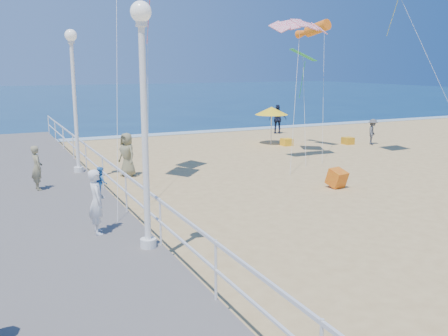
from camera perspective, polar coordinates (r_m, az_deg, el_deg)
name	(u,v)px	position (r m, az deg, el deg)	size (l,w,h in m)	color
ground	(338,231)	(14.04, 12.93, -7.01)	(160.00, 160.00, 0.00)	tan
ocean	(49,97)	(75.94, -19.36, 7.65)	(160.00, 90.00, 0.05)	navy
surf_line	(134,136)	(32.27, -10.26, 3.63)	(160.00, 1.20, 0.04)	white
boardwalk	(49,272)	(11.21, -19.37, -11.16)	(5.00, 44.00, 0.40)	slate
railing	(160,209)	(11.33, -7.31, -4.70)	(0.05, 42.00, 0.55)	white
lamp_post_mid	(144,102)	(10.81, -9.16, 7.48)	(0.44, 0.44, 5.32)	white
lamp_post_far	(74,86)	(19.60, -16.79, 8.93)	(0.44, 0.44, 5.32)	white
woman_holding_toddler	(97,202)	(12.43, -14.35, -3.76)	(0.58, 0.38, 1.59)	white
toddler_held	(101,182)	(12.49, -13.91, -1.59)	(0.37, 0.29, 0.77)	#3784CE
spectator_6	(37,168)	(17.43, -20.60, 0.02)	(0.54, 0.35, 1.47)	gray
beach_walker_a	(373,132)	(29.62, 16.62, 3.99)	(0.94, 0.54, 1.46)	#4F5054
beach_walker_b	(278,119)	(33.19, 6.17, 5.57)	(1.12, 0.47, 1.91)	#191F38
beach_walker_c	(127,155)	(20.51, -11.02, 1.51)	(0.87, 0.57, 1.78)	#7C7956
box_kite	(337,180)	(18.78, 12.77, -1.33)	(0.55, 0.55, 0.60)	red
beach_umbrella	(272,111)	(28.50, 5.45, 6.53)	(1.90, 1.90, 2.14)	white
beach_chair_left	(348,141)	(29.42, 13.97, 3.04)	(0.55, 0.55, 0.40)	orange
beach_chair_right	(287,142)	(28.29, 7.17, 2.96)	(0.55, 0.55, 0.40)	yellow
kite_parafoil	(300,23)	(23.33, 8.68, 16.07)	(2.75, 0.90, 0.30)	red
kite_windsock	(317,28)	(26.87, 10.63, 15.44)	(0.56, 0.56, 2.32)	orange
kite_diamond_green	(303,55)	(25.46, 9.01, 12.65)	(1.35, 1.35, 0.02)	green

